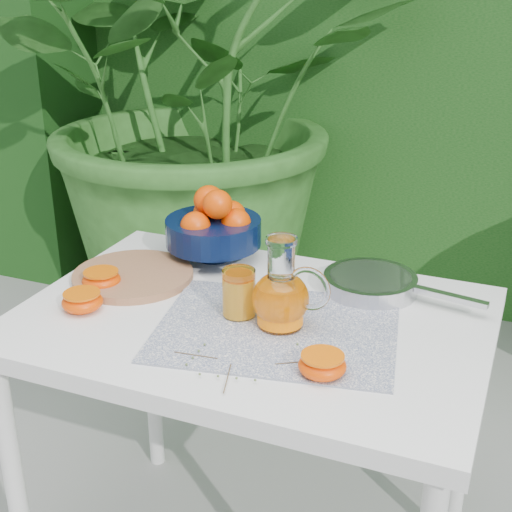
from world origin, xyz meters
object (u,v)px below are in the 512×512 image
at_px(fruit_bowl, 214,226).
at_px(white_table, 253,347).
at_px(cutting_board, 133,276).
at_px(saute_pan, 371,283).
at_px(juice_pitcher, 282,296).

bearing_deg(fruit_bowl, white_table, -50.53).
height_order(cutting_board, saute_pan, saute_pan).
distance_m(juice_pitcher, saute_pan, 0.28).
bearing_deg(cutting_board, juice_pitcher, -12.28).
bearing_deg(saute_pan, cutting_board, -164.55).
distance_m(cutting_board, juice_pitcher, 0.43).
relative_size(cutting_board, fruit_bowl, 0.91).
distance_m(white_table, fruit_bowl, 0.37).
bearing_deg(fruit_bowl, saute_pan, -5.96).
distance_m(white_table, juice_pitcher, 0.17).
relative_size(white_table, saute_pan, 2.55).
bearing_deg(saute_pan, juice_pitcher, -118.76).
relative_size(white_table, cutting_board, 3.48).
height_order(white_table, fruit_bowl, fruit_bowl).
distance_m(cutting_board, saute_pan, 0.57).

